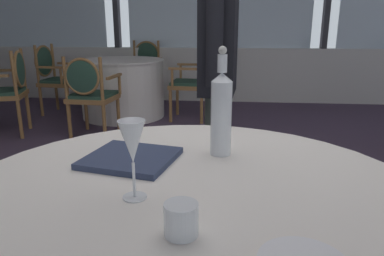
{
  "coord_description": "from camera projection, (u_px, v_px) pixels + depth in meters",
  "views": [
    {
      "loc": [
        0.16,
        -1.9,
        1.2
      ],
      "look_at": [
        0.05,
        -0.79,
        0.88
      ],
      "focal_mm": 33.73,
      "sensor_mm": 36.0,
      "label": 1
    }
  ],
  "objects": [
    {
      "name": "wine_glass",
      "position": [
        132.0,
        144.0,
        0.91
      ],
      "size": [
        0.07,
        0.07,
        0.21
      ],
      "color": "white",
      "rests_on": "foreground_table"
    },
    {
      "name": "menu_book",
      "position": [
        131.0,
        158.0,
        1.2
      ],
      "size": [
        0.33,
        0.31,
        0.02
      ],
      "primitive_type": "cube",
      "rotation": [
        0.0,
        0.0,
        -0.21
      ],
      "color": "#2D3856",
      "rests_on": "foreground_table"
    },
    {
      "name": "dining_chair_0_3",
      "position": [
        89.0,
        90.0,
        3.87
      ],
      "size": [
        0.56,
        0.5,
        0.89
      ],
      "rotation": [
        0.0,
        0.0,
        14.06
      ],
      "color": "olive",
      "rests_on": "ground_plane"
    },
    {
      "name": "background_table_0",
      "position": [
        123.0,
        88.0,
        4.83
      ],
      "size": [
        1.12,
        1.12,
        0.76
      ],
      "color": "white",
      "rests_on": "ground_plane"
    },
    {
      "name": "dining_chair_0_1",
      "position": [
        145.0,
        66.0,
        5.72
      ],
      "size": [
        0.56,
        0.5,
        0.96
      ],
      "rotation": [
        0.0,
        0.0,
        10.91
      ],
      "color": "olive",
      "rests_on": "ground_plane"
    },
    {
      "name": "dining_chair_2_0",
      "position": [
        9.0,
        85.0,
        3.98
      ],
      "size": [
        0.58,
        0.62,
        0.95
      ],
      "rotation": [
        0.0,
        0.0,
        3.44
      ],
      "color": "olive",
      "rests_on": "ground_plane"
    },
    {
      "name": "diner_person_0",
      "position": [
        218.0,
        71.0,
        2.15
      ],
      "size": [
        0.23,
        0.53,
        1.65
      ],
      "rotation": [
        0.0,
        0.0,
        3.06
      ],
      "color": "#424C42",
      "rests_on": "ground_plane"
    },
    {
      "name": "water_tumbler",
      "position": [
        181.0,
        219.0,
        0.77
      ],
      "size": [
        0.07,
        0.07,
        0.07
      ],
      "primitive_type": "cylinder",
      "color": "white",
      "rests_on": "foreground_table"
    },
    {
      "name": "ground_plane",
      "position": [
        197.0,
        233.0,
        2.16
      ],
      "size": [
        13.69,
        13.69,
        0.0
      ],
      "primitive_type": "plane",
      "color": "#47384C"
    },
    {
      "name": "dining_chair_0_0",
      "position": [
        196.0,
        76.0,
        4.61
      ],
      "size": [
        0.5,
        0.56,
        0.99
      ],
      "rotation": [
        0.0,
        0.0,
        9.34
      ],
      "color": "olive",
      "rests_on": "ground_plane"
    },
    {
      "name": "window_wall_far",
      "position": [
        218.0,
        32.0,
        5.65
      ],
      "size": [
        10.3,
        0.14,
        2.72
      ],
      "color": "silver",
      "rests_on": "ground_plane"
    },
    {
      "name": "dining_chair_0_2",
      "position": [
        54.0,
        74.0,
        4.96
      ],
      "size": [
        0.5,
        0.56,
        0.95
      ],
      "rotation": [
        0.0,
        0.0,
        12.48
      ],
      "color": "olive",
      "rests_on": "ground_plane"
    },
    {
      "name": "water_bottle",
      "position": [
        221.0,
        112.0,
        1.23
      ],
      "size": [
        0.07,
        0.07,
        0.37
      ],
      "color": "white",
      "rests_on": "foreground_table"
    }
  ]
}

